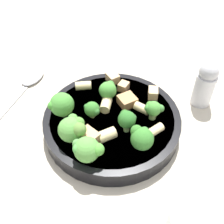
{
  "coord_description": "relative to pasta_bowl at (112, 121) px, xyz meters",
  "views": [
    {
      "loc": [
        -0.27,
        0.15,
        0.36
      ],
      "look_at": [
        0.0,
        0.0,
        0.04
      ],
      "focal_mm": 45.0,
      "sensor_mm": 36.0,
      "label": 1
    }
  ],
  "objects": [
    {
      "name": "chicken_chunk_4",
      "position": [
        0.01,
        -0.08,
        0.02
      ],
      "size": [
        0.03,
        0.03,
        0.02
      ],
      "primitive_type": "cube",
      "rotation": [
        0.0,
        0.0,
        2.55
      ],
      "color": "tan",
      "rests_on": "pasta_bowl"
    },
    {
      "name": "rigatoni_3",
      "position": [
        0.08,
        0.01,
        0.02
      ],
      "size": [
        0.02,
        0.03,
        0.02
      ],
      "primitive_type": "cylinder",
      "rotation": [
        1.57,
        0.0,
        2.76
      ],
      "color": "beige",
      "rests_on": "pasta_bowl"
    },
    {
      "name": "broccoli_floret_5",
      "position": [
        0.04,
        0.07,
        0.04
      ],
      "size": [
        0.04,
        0.04,
        0.04
      ],
      "color": "#84AD60",
      "rests_on": "pasta_bowl"
    },
    {
      "name": "broccoli_floret_7",
      "position": [
        -0.06,
        0.07,
        0.03
      ],
      "size": [
        0.04,
        0.04,
        0.04
      ],
      "color": "#84AD60",
      "rests_on": "pasta_bowl"
    },
    {
      "name": "chicken_chunk_2",
      "position": [
        -0.03,
        0.05,
        0.02
      ],
      "size": [
        0.03,
        0.03,
        0.02
      ],
      "primitive_type": "cube",
      "rotation": [
        0.0,
        0.0,
        0.33
      ],
      "color": "tan",
      "rests_on": "pasta_bowl"
    },
    {
      "name": "rigatoni_0",
      "position": [
        0.02,
        0.0,
        0.02
      ],
      "size": [
        0.03,
        0.03,
        0.02
      ],
      "primitive_type": "cylinder",
      "rotation": [
        1.57,
        0.0,
        0.89
      ],
      "color": "beige",
      "rests_on": "pasta_bowl"
    },
    {
      "name": "chicken_chunk_1",
      "position": [
        0.01,
        -0.04,
        0.02
      ],
      "size": [
        0.03,
        0.03,
        0.02
      ],
      "primitive_type": "cube",
      "rotation": [
        0.0,
        0.0,
        1.58
      ],
      "color": "#A87A4C",
      "rests_on": "pasta_bowl"
    },
    {
      "name": "broccoli_floret_0",
      "position": [
        0.01,
        0.03,
        0.03
      ],
      "size": [
        0.03,
        0.02,
        0.03
      ],
      "color": "#93B766",
      "rests_on": "pasta_bowl"
    },
    {
      "name": "rigatoni_2",
      "position": [
        -0.01,
        -0.05,
        0.02
      ],
      "size": [
        0.03,
        0.02,
        0.01
      ],
      "primitive_type": "cylinder",
      "rotation": [
        1.57,
        0.0,
        2.03
      ],
      "color": "beige",
      "rests_on": "pasta_bowl"
    },
    {
      "name": "spoon",
      "position": [
        0.18,
        0.1,
        -0.01
      ],
      "size": [
        0.14,
        0.16,
        0.01
      ],
      "color": "#B2B2B7",
      "rests_on": "ground_plane"
    },
    {
      "name": "broccoli_floret_2",
      "position": [
        -0.04,
        -0.01,
        0.04
      ],
      "size": [
        0.03,
        0.03,
        0.04
      ],
      "color": "#84AD60",
      "rests_on": "pasta_bowl"
    },
    {
      "name": "rigatoni_1",
      "position": [
        -0.06,
        -0.04,
        0.02
      ],
      "size": [
        0.02,
        0.03,
        0.01
      ],
      "primitive_type": "cylinder",
      "rotation": [
        1.57,
        0.0,
        0.15
      ],
      "color": "beige",
      "rests_on": "pasta_bowl"
    },
    {
      "name": "pasta_bowl",
      "position": [
        0.0,
        0.0,
        0.0
      ],
      "size": [
        0.23,
        0.23,
        0.03
      ],
      "color": "black",
      "rests_on": "ground_plane"
    },
    {
      "name": "broccoli_floret_4",
      "position": [
        0.04,
        -0.01,
        0.03
      ],
      "size": [
        0.03,
        0.03,
        0.03
      ],
      "color": "#93B766",
      "rests_on": "pasta_bowl"
    },
    {
      "name": "broccoli_floret_3",
      "position": [
        -0.01,
        0.07,
        0.04
      ],
      "size": [
        0.04,
        0.04,
        0.04
      ],
      "color": "#93B766",
      "rests_on": "pasta_bowl"
    },
    {
      "name": "pepper_shaker",
      "position": [
        -0.02,
        -0.17,
        0.03
      ],
      "size": [
        0.04,
        0.04,
        0.09
      ],
      "color": "silver",
      "rests_on": "ground_plane"
    },
    {
      "name": "broccoli_floret_1",
      "position": [
        -0.03,
        -0.06,
        0.03
      ],
      "size": [
        0.03,
        0.03,
        0.03
      ],
      "color": "#93B766",
      "rests_on": "pasta_bowl"
    },
    {
      "name": "ground_plane",
      "position": [
        0.0,
        0.0,
        -0.02
      ],
      "size": [
        2.0,
        2.0,
        0.0
      ],
      "primitive_type": "plane",
      "color": "#BCB29E"
    },
    {
      "name": "chicken_chunk_0",
      "position": [
        0.05,
        -0.05,
        0.02
      ],
      "size": [
        0.02,
        0.02,
        0.01
      ],
      "primitive_type": "cube",
      "rotation": [
        0.0,
        0.0,
        2.14
      ],
      "color": "tan",
      "rests_on": "pasta_bowl"
    },
    {
      "name": "chicken_chunk_3",
      "position": [
        0.08,
        -0.04,
        0.02
      ],
      "size": [
        0.02,
        0.02,
        0.02
      ],
      "primitive_type": "cube",
      "rotation": [
        0.0,
        0.0,
        0.05
      ],
      "color": "tan",
      "rests_on": "pasta_bowl"
    },
    {
      "name": "rigatoni_4",
      "position": [
        -0.04,
        0.03,
        0.02
      ],
      "size": [
        0.02,
        0.03,
        0.02
      ],
      "primitive_type": "cylinder",
      "rotation": [
        1.57,
        0.0,
        3.12
      ],
      "color": "beige",
      "rests_on": "pasta_bowl"
    },
    {
      "name": "rigatoni_5",
      "position": [
        0.01,
        0.06,
        0.02
      ],
      "size": [
        0.03,
        0.02,
        0.02
      ],
      "primitive_type": "cylinder",
      "rotation": [
        1.57,
        0.0,
        1.24
      ],
      "color": "beige",
      "rests_on": "pasta_bowl"
    },
    {
      "name": "broccoli_floret_6",
      "position": [
        -0.07,
        -0.01,
        0.03
      ],
      "size": [
        0.04,
        0.03,
        0.04
      ],
      "color": "#84AD60",
      "rests_on": "pasta_bowl"
    }
  ]
}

